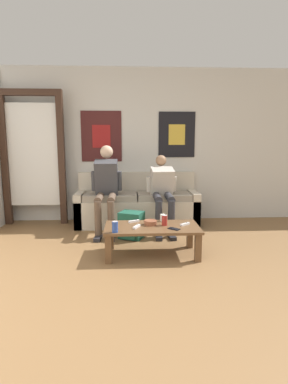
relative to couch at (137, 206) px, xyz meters
name	(u,v)px	position (x,y,z in m)	size (l,w,h in m)	color
ground_plane	(124,310)	(-0.17, -2.59, -0.30)	(18.00, 18.00, 0.00)	brown
wall_back	(126,146)	(-0.17, 0.34, 0.98)	(10.00, 0.07, 2.55)	silver
door_frame	(33,151)	(-1.67, 0.12, 0.90)	(1.00, 0.10, 2.15)	#382319
couch	(137,206)	(0.00, 0.00, 0.00)	(1.95, 0.67, 0.84)	beige
coffee_table	(152,231)	(0.14, -1.39, -0.01)	(1.12, 0.57, 0.35)	brown
person_seated_adult	(106,185)	(-0.47, -0.33, 0.40)	(0.47, 0.91, 1.29)	brown
person_seated_teen	(162,190)	(0.37, -0.37, 0.32)	(0.47, 0.88, 1.14)	#2D2D33
backpack	(131,226)	(-0.10, -0.74, -0.12)	(0.39, 0.37, 0.37)	#1E5642
ceramic_bowl	(150,222)	(0.12, -1.33, 0.09)	(0.16, 0.16, 0.06)	brown
pillar_candle	(162,218)	(0.29, -1.15, 0.10)	(0.06, 0.06, 0.10)	silver
drink_can_blue	(115,227)	(-0.29, -1.61, 0.12)	(0.07, 0.07, 0.12)	#28479E
drink_can_red	(165,220)	(0.29, -1.36, 0.12)	(0.07, 0.07, 0.12)	maroon
game_controller_near_left	(134,221)	(-0.07, -1.20, 0.07)	(0.14, 0.10, 0.03)	white
game_controller_near_right	(137,227)	(-0.04, -1.44, 0.07)	(0.09, 0.14, 0.03)	white
game_controller_far_center	(185,224)	(0.54, -1.37, 0.07)	(0.13, 0.12, 0.03)	white
cell_phone	(174,229)	(0.38, -1.53, 0.06)	(0.15, 0.14, 0.01)	black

